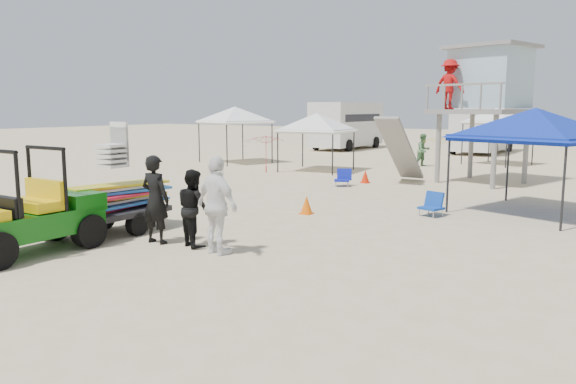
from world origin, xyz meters
The scene contains 20 objects.
ground centered at (0.00, 0.00, 0.00)m, with size 140.00×140.00×0.00m, color beige.
utility_cart centered at (-4.09, 0.53, 0.96)m, with size 1.44×2.73×2.07m.
surf_trailer centered at (-4.09, 2.87, 0.91)m, with size 1.39×2.54×2.24m.
man_left centered at (-2.57, 2.57, 0.94)m, with size 0.69×0.45×1.89m, color black.
man_mid centered at (-1.72, 2.82, 0.81)m, with size 0.79×0.61×1.62m, color black.
man_right centered at (-0.87, 2.57, 0.97)m, with size 1.14×0.47×1.95m, color white.
lifeguard_tower centered at (0.63, 16.44, 3.78)m, with size 3.93×3.93×5.08m.
canopy_blue centered at (3.50, 10.54, 2.72)m, with size 4.14×4.14×3.27m.
canopy_white_a centered at (-6.70, 16.54, 2.50)m, with size 3.10×3.10×3.05m.
canopy_white_b centered at (-12.32, 17.67, 2.79)m, with size 3.74×3.74×3.34m.
canopy_white_c centered at (-0.44, 24.15, 2.79)m, with size 3.34×3.34×3.34m.
umbrella_a centered at (-8.29, 14.71, 0.85)m, with size 1.86×1.89×1.70m, color red.
umbrella_b centered at (-2.01, 19.81, 0.79)m, with size 1.73×1.77×1.59m, color #FAF316.
cone_near centered at (-1.60, 7.18, 0.25)m, with size 0.34×0.34×0.50m, color #F66107.
cone_far centered at (-3.00, 13.90, 0.25)m, with size 0.34×0.34×0.50m, color red.
beach_chair_a centered at (-3.33, 12.68, 0.31)m, with size 0.71×0.80×0.64m.
beach_chair_b centered at (1.36, 8.80, 0.31)m, with size 0.66×0.72×0.64m.
rv_far_left centered at (-12.00, 29.99, 1.80)m, with size 2.64×6.80×3.25m.
rv_mid_left centered at (-3.00, 31.49, 1.80)m, with size 2.65×6.50×3.25m.
distant_beachgoers centered at (1.50, 23.35, 0.80)m, with size 15.94×7.79×1.61m.
Camera 1 is at (6.15, -5.74, 2.86)m, focal length 35.00 mm.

